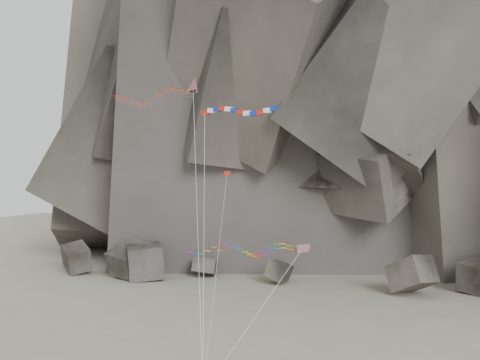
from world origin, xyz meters
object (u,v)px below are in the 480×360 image
at_px(banner_kite, 238,112).
at_px(pennant_kite, 223,204).
at_px(parafoil_kite, 240,249).
at_px(delta_kite, 149,97).

distance_m(banner_kite, pennant_kite, 9.61).
bearing_deg(parafoil_kite, pennant_kite, -159.49).
height_order(parafoil_kite, pennant_kite, pennant_kite).
distance_m(parafoil_kite, pennant_kite, 4.55).
xyz_separation_m(parafoil_kite, pennant_kite, (-1.14, -1.20, 4.23)).
bearing_deg(banner_kite, parafoil_kite, -57.12).
distance_m(banner_kite, parafoil_kite, 13.29).
height_order(banner_kite, pennant_kite, banner_kite).
xyz_separation_m(banner_kite, parafoil_kite, (1.50, -3.04, -12.85)).
distance_m(delta_kite, parafoil_kite, 19.91).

